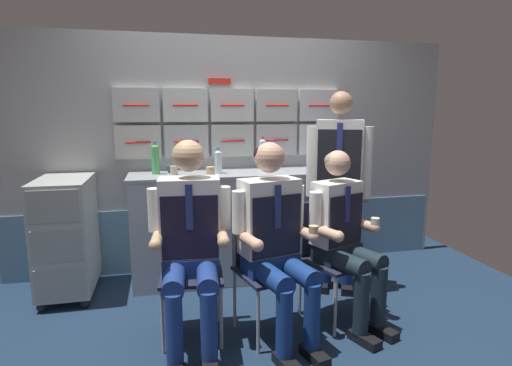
{
  "coord_description": "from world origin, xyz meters",
  "views": [
    {
      "loc": [
        -0.64,
        -2.44,
        1.49
      ],
      "look_at": [
        0.02,
        0.47,
        0.96
      ],
      "focal_mm": 28.91,
      "sensor_mm": 36.0,
      "label": 1
    }
  ],
  "objects_px": {
    "water_bottle_blue_cap": "(155,159)",
    "paper_cup_tan": "(211,171)",
    "service_trolley": "(66,234)",
    "crew_member_left": "(190,234)",
    "folding_chair_right": "(264,256)",
    "crew_member_right": "(275,234)",
    "crew_member_standing": "(339,176)",
    "folding_chair_left": "(191,257)",
    "crew_member_by_counter": "(345,232)",
    "folding_chair_by_counter": "(327,246)"
  },
  "relations": [
    {
      "from": "paper_cup_tan",
      "to": "crew_member_standing",
      "type": "bearing_deg",
      "value": -17.81
    },
    {
      "from": "folding_chair_by_counter",
      "to": "crew_member_left",
      "type": "bearing_deg",
      "value": -170.17
    },
    {
      "from": "folding_chair_left",
      "to": "paper_cup_tan",
      "type": "bearing_deg",
      "value": 72.97
    },
    {
      "from": "folding_chair_left",
      "to": "crew_member_left",
      "type": "height_order",
      "value": "crew_member_left"
    },
    {
      "from": "crew_member_left",
      "to": "folding_chair_right",
      "type": "height_order",
      "value": "crew_member_left"
    },
    {
      "from": "folding_chair_right",
      "to": "crew_member_left",
      "type": "bearing_deg",
      "value": -171.16
    },
    {
      "from": "water_bottle_blue_cap",
      "to": "crew_member_left",
      "type": "bearing_deg",
      "value": -78.66
    },
    {
      "from": "folding_chair_left",
      "to": "water_bottle_blue_cap",
      "type": "bearing_deg",
      "value": 103.97
    },
    {
      "from": "crew_member_standing",
      "to": "crew_member_left",
      "type": "bearing_deg",
      "value": -155.83
    },
    {
      "from": "service_trolley",
      "to": "crew_member_by_counter",
      "type": "distance_m",
      "value": 2.18
    },
    {
      "from": "crew_member_right",
      "to": "water_bottle_blue_cap",
      "type": "bearing_deg",
      "value": 123.23
    },
    {
      "from": "folding_chair_by_counter",
      "to": "paper_cup_tan",
      "type": "height_order",
      "value": "paper_cup_tan"
    },
    {
      "from": "service_trolley",
      "to": "folding_chair_left",
      "type": "height_order",
      "value": "service_trolley"
    },
    {
      "from": "crew_member_left",
      "to": "water_bottle_blue_cap",
      "type": "bearing_deg",
      "value": 101.34
    },
    {
      "from": "folding_chair_left",
      "to": "water_bottle_blue_cap",
      "type": "xyz_separation_m",
      "value": [
        -0.22,
        0.9,
        0.57
      ]
    },
    {
      "from": "crew_member_by_counter",
      "to": "paper_cup_tan",
      "type": "height_order",
      "value": "crew_member_by_counter"
    },
    {
      "from": "crew_member_left",
      "to": "crew_member_right",
      "type": "xyz_separation_m",
      "value": [
        0.53,
        -0.08,
        -0.01
      ]
    },
    {
      "from": "folding_chair_by_counter",
      "to": "crew_member_by_counter",
      "type": "height_order",
      "value": "crew_member_by_counter"
    },
    {
      "from": "crew_member_by_counter",
      "to": "crew_member_standing",
      "type": "xyz_separation_m",
      "value": [
        0.18,
        0.53,
        0.3
      ]
    },
    {
      "from": "crew_member_by_counter",
      "to": "crew_member_standing",
      "type": "distance_m",
      "value": 0.64
    },
    {
      "from": "crew_member_standing",
      "to": "folding_chair_left",
      "type": "bearing_deg",
      "value": -161.95
    },
    {
      "from": "folding_chair_by_counter",
      "to": "water_bottle_blue_cap",
      "type": "height_order",
      "value": "water_bottle_blue_cap"
    },
    {
      "from": "crew_member_right",
      "to": "crew_member_standing",
      "type": "xyz_separation_m",
      "value": [
        0.7,
        0.63,
        0.25
      ]
    },
    {
      "from": "folding_chair_left",
      "to": "crew_member_by_counter",
      "type": "relative_size",
      "value": 0.69
    },
    {
      "from": "crew_member_left",
      "to": "crew_member_by_counter",
      "type": "relative_size",
      "value": 1.07
    },
    {
      "from": "water_bottle_blue_cap",
      "to": "paper_cup_tan",
      "type": "bearing_deg",
      "value": -22.19
    },
    {
      "from": "service_trolley",
      "to": "water_bottle_blue_cap",
      "type": "height_order",
      "value": "water_bottle_blue_cap"
    },
    {
      "from": "folding_chair_by_counter",
      "to": "paper_cup_tan",
      "type": "xyz_separation_m",
      "value": [
        -0.76,
        0.7,
        0.48
      ]
    },
    {
      "from": "crew_member_left",
      "to": "crew_member_by_counter",
      "type": "distance_m",
      "value": 1.06
    },
    {
      "from": "crew_member_right",
      "to": "paper_cup_tan",
      "type": "relative_size",
      "value": 17.48
    },
    {
      "from": "crew_member_standing",
      "to": "folding_chair_right",
      "type": "bearing_deg",
      "value": -147.23
    },
    {
      "from": "service_trolley",
      "to": "crew_member_standing",
      "type": "relative_size",
      "value": 0.59
    },
    {
      "from": "folding_chair_by_counter",
      "to": "crew_member_standing",
      "type": "height_order",
      "value": "crew_member_standing"
    },
    {
      "from": "water_bottle_blue_cap",
      "to": "paper_cup_tan",
      "type": "distance_m",
      "value": 0.49
    },
    {
      "from": "crew_member_left",
      "to": "crew_member_right",
      "type": "bearing_deg",
      "value": -8.22
    },
    {
      "from": "crew_member_left",
      "to": "water_bottle_blue_cap",
      "type": "relative_size",
      "value": 4.75
    },
    {
      "from": "folding_chair_right",
      "to": "crew_member_by_counter",
      "type": "relative_size",
      "value": 0.69
    },
    {
      "from": "folding_chair_left",
      "to": "service_trolley",
      "type": "bearing_deg",
      "value": 140.79
    },
    {
      "from": "service_trolley",
      "to": "water_bottle_blue_cap",
      "type": "distance_m",
      "value": 0.93
    },
    {
      "from": "crew_member_left",
      "to": "paper_cup_tan",
      "type": "relative_size",
      "value": 17.71
    },
    {
      "from": "crew_member_right",
      "to": "service_trolley",
      "type": "bearing_deg",
      "value": 145.58
    },
    {
      "from": "folding_chair_by_counter",
      "to": "crew_member_by_counter",
      "type": "xyz_separation_m",
      "value": [
        0.06,
        -0.15,
        0.15
      ]
    },
    {
      "from": "water_bottle_blue_cap",
      "to": "folding_chair_left",
      "type": "bearing_deg",
      "value": -76.03
    },
    {
      "from": "service_trolley",
      "to": "paper_cup_tan",
      "type": "distance_m",
      "value": 1.26
    },
    {
      "from": "service_trolley",
      "to": "crew_member_left",
      "type": "distance_m",
      "value": 1.33
    },
    {
      "from": "folding_chair_left",
      "to": "folding_chair_right",
      "type": "bearing_deg",
      "value": -9.35
    },
    {
      "from": "water_bottle_blue_cap",
      "to": "service_trolley",
      "type": "bearing_deg",
      "value": -169.37
    },
    {
      "from": "water_bottle_blue_cap",
      "to": "folding_chair_right",
      "type": "bearing_deg",
      "value": -54.29
    },
    {
      "from": "crew_member_right",
      "to": "crew_member_left",
      "type": "bearing_deg",
      "value": 171.78
    },
    {
      "from": "crew_member_left",
      "to": "paper_cup_tan",
      "type": "height_order",
      "value": "crew_member_left"
    }
  ]
}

